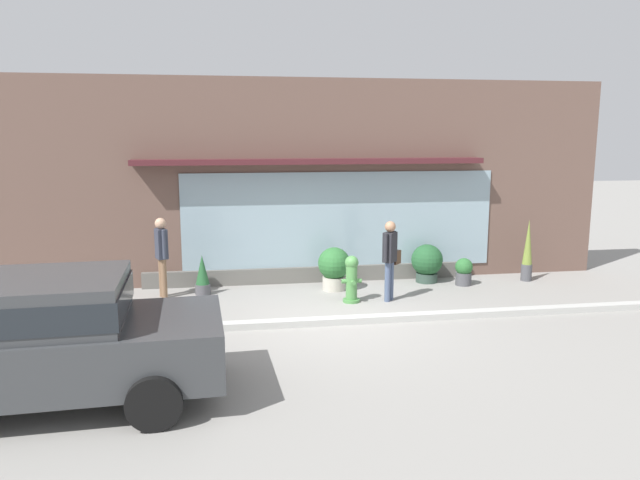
{
  "coord_description": "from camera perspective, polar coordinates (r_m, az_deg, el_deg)",
  "views": [
    {
      "loc": [
        -2.0,
        -10.41,
        3.37
      ],
      "look_at": [
        -0.1,
        1.2,
        1.3
      ],
      "focal_mm": 33.66,
      "sensor_mm": 36.0,
      "label": 1
    }
  ],
  "objects": [
    {
      "name": "ground_plane",
      "position": [
        11.12,
        1.51,
        -7.65
      ],
      "size": [
        60.0,
        60.0,
        0.0
      ],
      "primitive_type": "plane",
      "color": "gray"
    },
    {
      "name": "potted_plant_by_entrance",
      "position": [
        13.96,
        13.51,
        -2.9
      ],
      "size": [
        0.39,
        0.39,
        0.62
      ],
      "color": "#4C4C51",
      "rests_on": "ground_plane"
    },
    {
      "name": "pedestrian_with_handbag",
      "position": [
        12.27,
        6.7,
        -1.43
      ],
      "size": [
        0.49,
        0.5,
        1.65
      ],
      "rotation": [
        0.0,
        0.0,
        0.84
      ],
      "color": "#475675",
      "rests_on": "ground_plane"
    },
    {
      "name": "parked_car_dark_gray",
      "position": [
        8.29,
        -25.3,
        -8.08
      ],
      "size": [
        4.42,
        2.25,
        1.65
      ],
      "rotation": [
        0.0,
        0.0,
        0.04
      ],
      "color": "#383A3D",
      "rests_on": "ground_plane"
    },
    {
      "name": "curb_strip",
      "position": [
        10.92,
        1.71,
        -7.66
      ],
      "size": [
        14.0,
        0.24,
        0.12
      ],
      "primitive_type": "cube",
      "color": "#B2B2AD",
      "rests_on": "ground_plane"
    },
    {
      "name": "fire_hydrant",
      "position": [
        12.2,
        3.02,
        -3.65
      ],
      "size": [
        0.41,
        0.38,
        0.96
      ],
      "color": "#4C8C47",
      "rests_on": "ground_plane"
    },
    {
      "name": "storefront",
      "position": [
        13.79,
        -0.88,
        5.35
      ],
      "size": [
        14.0,
        0.81,
        4.62
      ],
      "color": "brown",
      "rests_on": "ground_plane"
    },
    {
      "name": "potted_plant_trailing_edge",
      "position": [
        14.05,
        10.13,
        -2.08
      ],
      "size": [
        0.72,
        0.72,
        0.88
      ],
      "color": "#33473D",
      "rests_on": "ground_plane"
    },
    {
      "name": "potted_plant_window_right",
      "position": [
        13.0,
        -11.11,
        -3.36
      ],
      "size": [
        0.32,
        0.32,
        0.86
      ],
      "color": "#4C4C51",
      "rests_on": "ground_plane"
    },
    {
      "name": "potted_plant_doorstep",
      "position": [
        14.73,
        19.13,
        -1.05
      ],
      "size": [
        0.25,
        0.25,
        1.44
      ],
      "color": "#4C4C51",
      "rests_on": "ground_plane"
    },
    {
      "name": "pedestrian_passerby",
      "position": [
        12.85,
        -14.82,
        -1.05
      ],
      "size": [
        0.29,
        0.44,
        1.68
      ],
      "rotation": [
        0.0,
        0.0,
        5.1
      ],
      "color": "brown",
      "rests_on": "ground_plane"
    },
    {
      "name": "potted_plant_window_left",
      "position": [
        13.13,
        1.35,
        -2.57
      ],
      "size": [
        0.71,
        0.71,
        0.95
      ],
      "color": "#B7B2A3",
      "rests_on": "ground_plane"
    }
  ]
}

